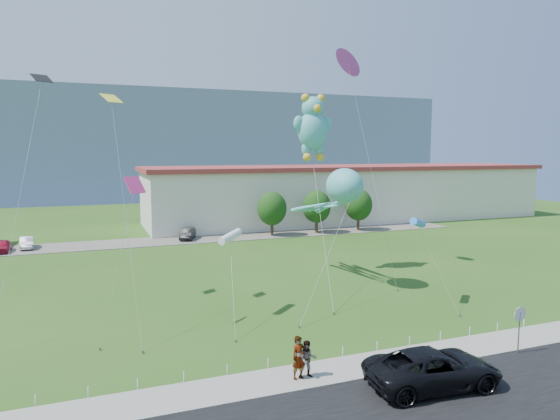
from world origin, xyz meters
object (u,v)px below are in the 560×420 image
object	(u,v)px
octopus_kite	(336,195)
teddy_bear_kite	(313,126)
suv	(433,368)
warehouse	(349,193)
pedestrian_right	(308,359)
parked_car_black	(188,234)
parked_car_red	(2,246)
stop_sign	(520,318)
pedestrian_left	(299,358)
parked_car_silver	(27,243)

from	to	relation	value
octopus_kite	teddy_bear_kite	size ratio (longest dim) A/B	0.90
suv	octopus_kite	world-z (taller)	octopus_kite
warehouse	suv	distance (m)	54.86
warehouse	pedestrian_right	size ratio (longest dim) A/B	35.74
parked_car_black	teddy_bear_kite	world-z (taller)	teddy_bear_kite
suv	parked_car_red	world-z (taller)	suv
warehouse	stop_sign	xyz separation A→B (m)	(-16.50, -48.21, -2.26)
pedestrian_left	octopus_kite	distance (m)	17.81
teddy_bear_kite	octopus_kite	bearing A→B (deg)	-90.77
stop_sign	pedestrian_left	size ratio (longest dim) A/B	1.27
stop_sign	parked_car_black	size ratio (longest dim) A/B	0.64
pedestrian_left	parked_car_black	bearing A→B (deg)	74.18
pedestrian_left	parked_car_black	distance (m)	38.20
warehouse	suv	size ratio (longest dim) A/B	10.19
octopus_kite	stop_sign	bearing A→B (deg)	-80.48
stop_sign	pedestrian_left	distance (m)	11.72
stop_sign	pedestrian_left	world-z (taller)	stop_sign
suv	parked_car_silver	xyz separation A→B (m)	(-20.21, 41.34, -0.22)
warehouse	parked_car_black	size ratio (longest dim) A/B	15.60
suv	parked_car_black	xyz separation A→B (m)	(-3.19, 40.88, -0.19)
parked_car_silver	warehouse	bearing A→B (deg)	5.00
stop_sign	parked_car_silver	xyz separation A→B (m)	(-26.66, 39.82, -1.20)
suv	parked_car_red	bearing A→B (deg)	33.82
parked_car_red	teddy_bear_kite	bearing A→B (deg)	-34.70
stop_sign	octopus_kite	xyz separation A→B (m)	(-2.58, 15.38, 5.12)
pedestrian_left	parked_car_silver	bearing A→B (deg)	98.45
stop_sign	parked_car_silver	world-z (taller)	stop_sign
teddy_bear_kite	suv	bearing A→B (deg)	-100.42
parked_car_silver	parked_car_black	bearing A→B (deg)	-7.55
pedestrian_right	teddy_bear_kite	distance (m)	23.53
stop_sign	parked_car_red	distance (m)	48.11
pedestrian_left	teddy_bear_kite	size ratio (longest dim) A/B	0.13
parked_car_red	octopus_kite	distance (m)	35.54
parked_car_red	teddy_bear_kite	xyz separation A→B (m)	(26.28, -18.71, 11.74)
warehouse	pedestrian_right	bearing A→B (deg)	-120.52
warehouse	parked_car_silver	size ratio (longest dim) A/B	16.51
warehouse	pedestrian_left	distance (m)	54.85
stop_sign	octopus_kite	world-z (taller)	octopus_kite
octopus_kite	teddy_bear_kite	distance (m)	7.01
warehouse	teddy_bear_kite	world-z (taller)	teddy_bear_kite
pedestrian_right	parked_car_silver	world-z (taller)	pedestrian_right
parked_car_red	parked_car_black	world-z (taller)	parked_car_black
pedestrian_right	parked_car_red	world-z (taller)	pedestrian_right
parked_car_silver	teddy_bear_kite	world-z (taller)	teddy_bear_kite
stop_sign	parked_car_red	size ratio (longest dim) A/B	0.69
parked_car_red	parked_car_silver	size ratio (longest dim) A/B	0.98
stop_sign	octopus_kite	distance (m)	16.41
warehouse	parked_car_silver	world-z (taller)	warehouse
suv	pedestrian_left	xyz separation A→B (m)	(-5.19, 2.74, 0.19)
stop_sign	suv	world-z (taller)	stop_sign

